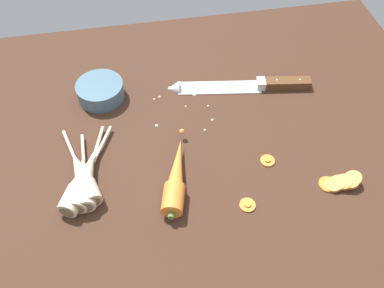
{
  "coord_description": "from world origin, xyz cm",
  "views": [
    {
      "loc": [
        -9.76,
        -55.85,
        70.04
      ],
      "look_at": [
        0.0,
        -2.0,
        1.5
      ],
      "focal_mm": 38.69,
      "sensor_mm": 36.0,
      "label": 1
    }
  ],
  "objects_px": {
    "parsnip_mid_left": "(86,179)",
    "parsnip_mid_right": "(84,181)",
    "chefs_knife": "(237,86)",
    "carrot_slice_stray_near": "(268,160)",
    "parsnip_front": "(82,181)",
    "prep_bowl": "(100,90)",
    "carrot_slice_stack": "(341,182)",
    "whole_carrot": "(176,178)",
    "carrot_slice_stray_mid": "(248,205)",
    "parsnip_back": "(82,176)"
  },
  "relations": [
    {
      "from": "parsnip_mid_left",
      "to": "parsnip_mid_right",
      "type": "height_order",
      "value": "same"
    },
    {
      "from": "chefs_knife",
      "to": "carrot_slice_stray_near",
      "type": "bearing_deg",
      "value": -87.66
    },
    {
      "from": "parsnip_front",
      "to": "parsnip_mid_right",
      "type": "relative_size",
      "value": 1.13
    },
    {
      "from": "chefs_knife",
      "to": "parsnip_mid_right",
      "type": "xyz_separation_m",
      "value": [
        -0.37,
        -0.22,
        0.01
      ]
    },
    {
      "from": "prep_bowl",
      "to": "carrot_slice_stray_near",
      "type": "bearing_deg",
      "value": -37.24
    },
    {
      "from": "parsnip_front",
      "to": "parsnip_mid_left",
      "type": "bearing_deg",
      "value": 26.39
    },
    {
      "from": "parsnip_mid_left",
      "to": "carrot_slice_stack",
      "type": "distance_m",
      "value": 0.51
    },
    {
      "from": "carrot_slice_stack",
      "to": "prep_bowl",
      "type": "xyz_separation_m",
      "value": [
        -0.46,
        0.34,
        0.01
      ]
    },
    {
      "from": "whole_carrot",
      "to": "parsnip_mid_right",
      "type": "height_order",
      "value": "whole_carrot"
    },
    {
      "from": "chefs_knife",
      "to": "parsnip_mid_left",
      "type": "height_order",
      "value": "parsnip_mid_left"
    },
    {
      "from": "chefs_knife",
      "to": "parsnip_front",
      "type": "relative_size",
      "value": 1.62
    },
    {
      "from": "parsnip_front",
      "to": "parsnip_mid_right",
      "type": "bearing_deg",
      "value": -30.48
    },
    {
      "from": "chefs_knife",
      "to": "carrot_slice_stray_mid",
      "type": "distance_m",
      "value": 0.33
    },
    {
      "from": "parsnip_back",
      "to": "parsnip_mid_right",
      "type": "bearing_deg",
      "value": -76.3
    },
    {
      "from": "chefs_knife",
      "to": "parsnip_front",
      "type": "height_order",
      "value": "parsnip_front"
    },
    {
      "from": "parsnip_mid_right",
      "to": "carrot_slice_stray_mid",
      "type": "height_order",
      "value": "parsnip_mid_right"
    },
    {
      "from": "whole_carrot",
      "to": "carrot_slice_stray_near",
      "type": "relative_size",
      "value": 6.89
    },
    {
      "from": "parsnip_mid_left",
      "to": "chefs_knife",
      "type": "bearing_deg",
      "value": 30.92
    },
    {
      "from": "parsnip_front",
      "to": "carrot_slice_stray_mid",
      "type": "bearing_deg",
      "value": -18.12
    },
    {
      "from": "parsnip_mid_right",
      "to": "parsnip_back",
      "type": "height_order",
      "value": "same"
    },
    {
      "from": "parsnip_front",
      "to": "carrot_slice_stray_mid",
      "type": "distance_m",
      "value": 0.33
    },
    {
      "from": "chefs_knife",
      "to": "carrot_slice_stack",
      "type": "height_order",
      "value": "carrot_slice_stack"
    },
    {
      "from": "whole_carrot",
      "to": "parsnip_front",
      "type": "distance_m",
      "value": 0.18
    },
    {
      "from": "parsnip_back",
      "to": "carrot_slice_stack",
      "type": "height_order",
      "value": "parsnip_back"
    },
    {
      "from": "parsnip_mid_right",
      "to": "carrot_slice_stack",
      "type": "distance_m",
      "value": 0.51
    },
    {
      "from": "chefs_knife",
      "to": "whole_carrot",
      "type": "xyz_separation_m",
      "value": [
        -0.19,
        -0.25,
        0.01
      ]
    },
    {
      "from": "parsnip_front",
      "to": "parsnip_back",
      "type": "distance_m",
      "value": 0.01
    },
    {
      "from": "parsnip_front",
      "to": "carrot_slice_stray_near",
      "type": "height_order",
      "value": "parsnip_front"
    },
    {
      "from": "parsnip_back",
      "to": "carrot_slice_stray_near",
      "type": "distance_m",
      "value": 0.38
    },
    {
      "from": "chefs_knife",
      "to": "parsnip_mid_left",
      "type": "distance_m",
      "value": 0.42
    },
    {
      "from": "parsnip_front",
      "to": "parsnip_mid_right",
      "type": "distance_m",
      "value": 0.0
    },
    {
      "from": "parsnip_front",
      "to": "carrot_slice_stack",
      "type": "relative_size",
      "value": 2.56
    },
    {
      "from": "whole_carrot",
      "to": "prep_bowl",
      "type": "relative_size",
      "value": 1.91
    },
    {
      "from": "parsnip_mid_right",
      "to": "parsnip_mid_left",
      "type": "bearing_deg",
      "value": 58.69
    },
    {
      "from": "parsnip_front",
      "to": "carrot_slice_stray_mid",
      "type": "height_order",
      "value": "parsnip_front"
    },
    {
      "from": "carrot_slice_stray_mid",
      "to": "carrot_slice_stray_near",
      "type": "bearing_deg",
      "value": 54.16
    },
    {
      "from": "chefs_knife",
      "to": "prep_bowl",
      "type": "distance_m",
      "value": 0.33
    },
    {
      "from": "whole_carrot",
      "to": "carrot_slice_stack",
      "type": "height_order",
      "value": "whole_carrot"
    },
    {
      "from": "carrot_slice_stack",
      "to": "carrot_slice_stray_near",
      "type": "relative_size",
      "value": 2.74
    },
    {
      "from": "whole_carrot",
      "to": "parsnip_back",
      "type": "bearing_deg",
      "value": 168.63
    },
    {
      "from": "whole_carrot",
      "to": "carrot_slice_stray_near",
      "type": "height_order",
      "value": "whole_carrot"
    },
    {
      "from": "parsnip_front",
      "to": "prep_bowl",
      "type": "height_order",
      "value": "same"
    },
    {
      "from": "parsnip_mid_right",
      "to": "chefs_knife",
      "type": "bearing_deg",
      "value": 31.33
    },
    {
      "from": "parsnip_mid_right",
      "to": "carrot_slice_stray_near",
      "type": "relative_size",
      "value": 6.25
    },
    {
      "from": "chefs_knife",
      "to": "carrot_slice_stack",
      "type": "distance_m",
      "value": 0.34
    },
    {
      "from": "parsnip_mid_left",
      "to": "carrot_slice_stack",
      "type": "relative_size",
      "value": 2.51
    },
    {
      "from": "whole_carrot",
      "to": "carrot_slice_stray_near",
      "type": "distance_m",
      "value": 0.2
    },
    {
      "from": "whole_carrot",
      "to": "prep_bowl",
      "type": "height_order",
      "value": "whole_carrot"
    },
    {
      "from": "parsnip_mid_right",
      "to": "carrot_slice_stray_mid",
      "type": "xyz_separation_m",
      "value": [
        0.31,
        -0.1,
        -0.02
      ]
    },
    {
      "from": "parsnip_front",
      "to": "parsnip_back",
      "type": "relative_size",
      "value": 1.05
    }
  ]
}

